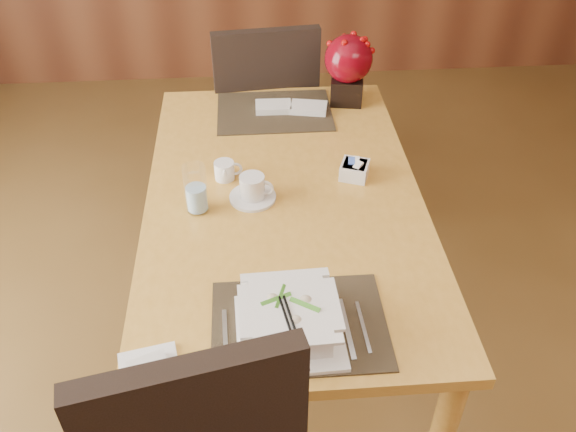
{
  "coord_description": "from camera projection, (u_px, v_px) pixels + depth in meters",
  "views": [
    {
      "loc": [
        -0.11,
        -0.98,
        1.96
      ],
      "look_at": [
        -0.01,
        0.35,
        0.87
      ],
      "focal_mm": 38.0,
      "sensor_mm": 36.0,
      "label": 1
    }
  ],
  "objects": [
    {
      "name": "dining_table",
      "position": [
        284.0,
        219.0,
        2.05
      ],
      "size": [
        0.9,
        1.5,
        0.75
      ],
      "color": "gold",
      "rests_on": "ground"
    },
    {
      "name": "placemat_near",
      "position": [
        299.0,
        325.0,
        1.57
      ],
      "size": [
        0.45,
        0.33,
        0.01
      ],
      "primitive_type": "cube",
      "color": "black",
      "rests_on": "dining_table"
    },
    {
      "name": "placemat_far",
      "position": [
        274.0,
        112.0,
        2.41
      ],
      "size": [
        0.45,
        0.33,
        0.01
      ],
      "primitive_type": "cube",
      "color": "black",
      "rests_on": "dining_table"
    },
    {
      "name": "soup_setting",
      "position": [
        289.0,
        321.0,
        1.51
      ],
      "size": [
        0.27,
        0.27,
        0.11
      ],
      "rotation": [
        0.0,
        0.0,
        0.03
      ],
      "color": "silver",
      "rests_on": "dining_table"
    },
    {
      "name": "coffee_cup",
      "position": [
        252.0,
        189.0,
        1.96
      ],
      "size": [
        0.15,
        0.15,
        0.09
      ],
      "rotation": [
        0.0,
        0.0,
        -0.32
      ],
      "color": "silver",
      "rests_on": "dining_table"
    },
    {
      "name": "water_glass",
      "position": [
        196.0,
        189.0,
        1.88
      ],
      "size": [
        0.08,
        0.08,
        0.17
      ],
      "primitive_type": "cylinder",
      "rotation": [
        0.0,
        0.0,
        0.09
      ],
      "color": "white",
      "rests_on": "dining_table"
    },
    {
      "name": "creamer_jug",
      "position": [
        224.0,
        170.0,
        2.05
      ],
      "size": [
        0.09,
        0.09,
        0.06
      ],
      "primitive_type": null,
      "rotation": [
        0.0,
        0.0,
        0.05
      ],
      "color": "silver",
      "rests_on": "dining_table"
    },
    {
      "name": "sugar_caddy",
      "position": [
        354.0,
        170.0,
        2.06
      ],
      "size": [
        0.11,
        0.11,
        0.05
      ],
      "primitive_type": "cube",
      "rotation": [
        0.0,
        0.0,
        -0.35
      ],
      "color": "silver",
      "rests_on": "dining_table"
    },
    {
      "name": "berry_decor",
      "position": [
        348.0,
        65.0,
        2.39
      ],
      "size": [
        0.19,
        0.19,
        0.28
      ],
      "rotation": [
        0.0,
        0.0,
        -0.17
      ],
      "color": "black",
      "rests_on": "dining_table"
    },
    {
      "name": "napkins_far",
      "position": [
        294.0,
        107.0,
        2.41
      ],
      "size": [
        0.29,
        0.14,
        0.03
      ],
      "primitive_type": null,
      "rotation": [
        0.0,
        0.0,
        -0.13
      ],
      "color": "silver",
      "rests_on": "dining_table"
    },
    {
      "name": "bread_plate",
      "position": [
        149.0,
        371.0,
        1.45
      ],
      "size": [
        0.17,
        0.17,
        0.01
      ],
      "primitive_type": "cube",
      "rotation": [
        0.0,
        0.0,
        0.2
      ],
      "color": "silver",
      "rests_on": "dining_table"
    },
    {
      "name": "far_chair",
      "position": [
        264.0,
        112.0,
        2.79
      ],
      "size": [
        0.51,
        0.51,
        1.0
      ],
      "rotation": [
        0.0,
        0.0,
        3.24
      ],
      "color": "black",
      "rests_on": "ground"
    }
  ]
}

